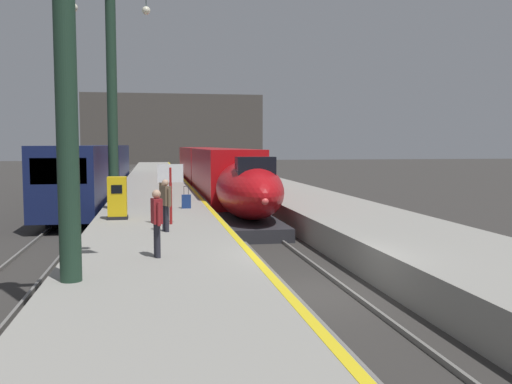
# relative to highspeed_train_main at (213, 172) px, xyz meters

# --- Properties ---
(ground_plane) EXTENTS (260.00, 260.00, 0.00)m
(ground_plane) POSITION_rel_highspeed_train_main_xyz_m (0.00, -26.33, -1.92)
(ground_plane) COLOR #33302D
(platform_left) EXTENTS (4.80, 110.00, 1.05)m
(platform_left) POSITION_rel_highspeed_train_main_xyz_m (-4.05, -1.58, -1.39)
(platform_left) COLOR gray
(platform_left) RESTS_ON ground
(platform_right) EXTENTS (4.80, 110.00, 1.05)m
(platform_right) POSITION_rel_highspeed_train_main_xyz_m (4.05, -1.58, -1.39)
(platform_right) COLOR gray
(platform_right) RESTS_ON ground
(platform_left_safety_stripe) EXTENTS (0.20, 107.80, 0.01)m
(platform_left_safety_stripe) POSITION_rel_highspeed_train_main_xyz_m (-1.77, -1.58, -0.86)
(platform_left_safety_stripe) COLOR yellow
(platform_left_safety_stripe) RESTS_ON platform_left
(rail_main_left) EXTENTS (0.08, 110.00, 0.12)m
(rail_main_left) POSITION_rel_highspeed_train_main_xyz_m (-0.75, 1.17, -1.86)
(rail_main_left) COLOR slate
(rail_main_left) RESTS_ON ground
(rail_main_right) EXTENTS (0.08, 110.00, 0.12)m
(rail_main_right) POSITION_rel_highspeed_train_main_xyz_m (0.75, 1.17, -1.86)
(rail_main_right) COLOR slate
(rail_main_right) RESTS_ON ground
(rail_secondary_left) EXTENTS (0.08, 110.00, 0.12)m
(rail_secondary_left) POSITION_rel_highspeed_train_main_xyz_m (-8.85, 1.17, -1.86)
(rail_secondary_left) COLOR slate
(rail_secondary_left) RESTS_ON ground
(rail_secondary_right) EXTENTS (0.08, 110.00, 0.12)m
(rail_secondary_right) POSITION_rel_highspeed_train_main_xyz_m (-7.35, 1.17, -1.86)
(rail_secondary_right) COLOR slate
(rail_secondary_right) RESTS_ON ground
(highspeed_train_main) EXTENTS (2.92, 39.00, 3.60)m
(highspeed_train_main) POSITION_rel_highspeed_train_main_xyz_m (0.00, 0.00, 0.00)
(highspeed_train_main) COLOR #B20F14
(highspeed_train_main) RESTS_ON ground
(regional_train_adjacent) EXTENTS (2.85, 36.60, 3.80)m
(regional_train_adjacent) POSITION_rel_highspeed_train_main_xyz_m (-8.10, 2.71, 0.21)
(regional_train_adjacent) COLOR #141E4C
(regional_train_adjacent) RESTS_ON ground
(station_column_mid) EXTENTS (4.00, 0.68, 9.49)m
(station_column_mid) POSITION_rel_highspeed_train_main_xyz_m (-5.90, -14.82, 4.82)
(station_column_mid) COLOR #1E3828
(station_column_mid) RESTS_ON platform_left
(passenger_near_edge) EXTENTS (0.24, 0.57, 1.69)m
(passenger_near_edge) POSITION_rel_highspeed_train_main_xyz_m (-3.84, -15.13, 0.12)
(passenger_near_edge) COLOR #23232D
(passenger_near_edge) RESTS_ON platform_left
(passenger_mid_platform) EXTENTS (0.38, 0.51, 1.69)m
(passenger_mid_platform) POSITION_rel_highspeed_train_main_xyz_m (-3.83, -21.84, 0.12)
(passenger_mid_platform) COLOR #23232D
(passenger_mid_platform) RESTS_ON platform_left
(passenger_far_waiting) EXTENTS (0.30, 0.56, 1.69)m
(passenger_far_waiting) POSITION_rel_highspeed_train_main_xyz_m (-4.14, -26.06, 0.12)
(passenger_far_waiting) COLOR #23232D
(passenger_far_waiting) RESTS_ON platform_left
(rolling_suitcase) EXTENTS (0.40, 0.22, 0.98)m
(rolling_suitcase) POSITION_rel_highspeed_train_main_xyz_m (-2.79, -15.11, -0.56)
(rolling_suitcase) COLOR navy
(rolling_suitcase) RESTS_ON platform_left
(ticket_machine_yellow) EXTENTS (0.76, 0.62, 1.60)m
(ticket_machine_yellow) POSITION_rel_highspeed_train_main_xyz_m (-5.55, -18.36, -0.13)
(ticket_machine_yellow) COLOR yellow
(ticket_machine_yellow) RESTS_ON platform_left
(departure_info_board) EXTENTS (0.90, 0.10, 2.12)m
(departure_info_board) POSITION_rel_highspeed_train_main_xyz_m (-3.62, -20.12, 0.64)
(departure_info_board) COLOR maroon
(departure_info_board) RESTS_ON platform_left
(terminus_back_wall) EXTENTS (36.00, 2.00, 14.00)m
(terminus_back_wall) POSITION_rel_highspeed_train_main_xyz_m (0.00, 75.67, 5.08)
(terminus_back_wall) COLOR #4C4742
(terminus_back_wall) RESTS_ON ground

